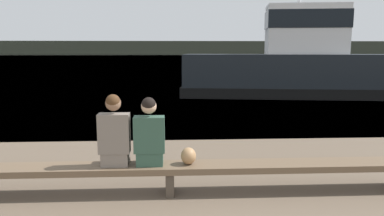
{
  "coord_description": "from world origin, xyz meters",
  "views": [
    {
      "loc": [
        0.1,
        -1.84,
        2.05
      ],
      "look_at": [
        0.55,
        6.34,
        0.77
      ],
      "focal_mm": 35.0,
      "sensor_mm": 36.0,
      "label": 1
    }
  ],
  "objects_px": {
    "tugboat_red": "(295,68)",
    "person_right": "(149,135)",
    "shopping_bag": "(188,156)",
    "person_left": "(114,134)",
    "bench_main": "(170,169)"
  },
  "relations": [
    {
      "from": "person_right",
      "to": "shopping_bag",
      "type": "xyz_separation_m",
      "value": [
        0.55,
        0.01,
        -0.31
      ]
    },
    {
      "from": "person_left",
      "to": "shopping_bag",
      "type": "height_order",
      "value": "person_left"
    },
    {
      "from": "bench_main",
      "to": "person_left",
      "type": "height_order",
      "value": "person_left"
    },
    {
      "from": "shopping_bag",
      "to": "tugboat_red",
      "type": "distance_m",
      "value": 12.41
    },
    {
      "from": "bench_main",
      "to": "person_left",
      "type": "distance_m",
      "value": 0.94
    },
    {
      "from": "shopping_bag",
      "to": "person_right",
      "type": "bearing_deg",
      "value": -179.2
    },
    {
      "from": "bench_main",
      "to": "person_right",
      "type": "relative_size",
      "value": 7.57
    },
    {
      "from": "shopping_bag",
      "to": "tugboat_red",
      "type": "height_order",
      "value": "tugboat_red"
    },
    {
      "from": "bench_main",
      "to": "tugboat_red",
      "type": "relative_size",
      "value": 0.73
    },
    {
      "from": "person_left",
      "to": "person_right",
      "type": "relative_size",
      "value": 1.05
    },
    {
      "from": "person_left",
      "to": "person_right",
      "type": "distance_m",
      "value": 0.49
    },
    {
      "from": "bench_main",
      "to": "shopping_bag",
      "type": "height_order",
      "value": "shopping_bag"
    },
    {
      "from": "tugboat_red",
      "to": "person_right",
      "type": "bearing_deg",
      "value": 161.12
    },
    {
      "from": "person_right",
      "to": "shopping_bag",
      "type": "distance_m",
      "value": 0.63
    },
    {
      "from": "person_left",
      "to": "tugboat_red",
      "type": "xyz_separation_m",
      "value": [
        6.31,
        11.22,
        0.38
      ]
    }
  ]
}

